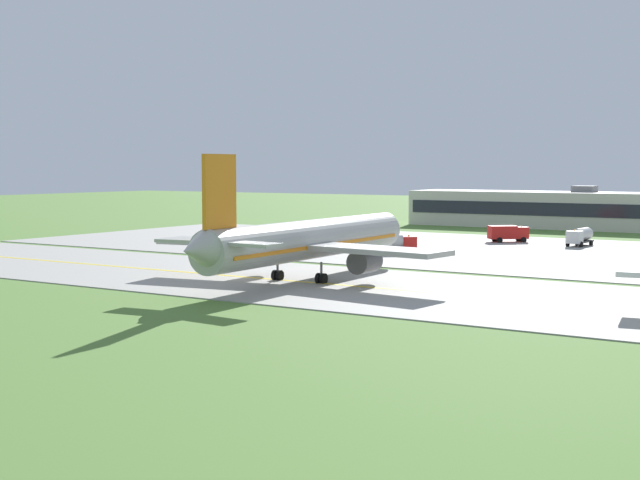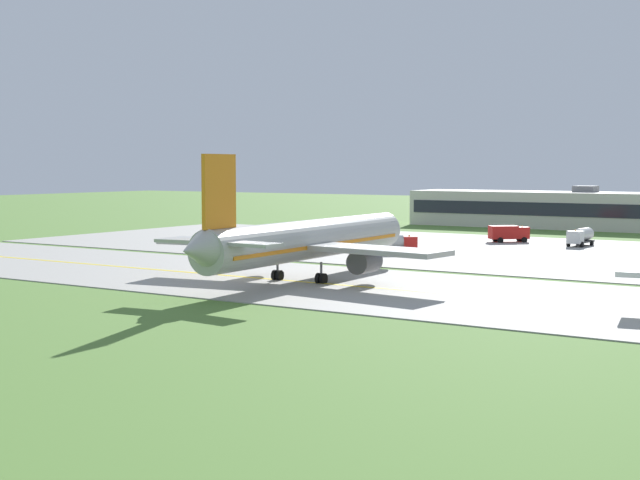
% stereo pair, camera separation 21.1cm
% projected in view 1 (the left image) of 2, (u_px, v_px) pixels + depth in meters
% --- Properties ---
extents(ground_plane, '(500.00, 500.00, 0.00)m').
position_uv_depth(ground_plane, '(249.00, 278.00, 93.11)').
color(ground_plane, '#517A33').
extents(taxiway_strip, '(240.00, 28.00, 0.10)m').
position_uv_depth(taxiway_strip, '(249.00, 278.00, 93.11)').
color(taxiway_strip, '#9E9B93').
rests_on(taxiway_strip, ground).
extents(apron_pad, '(140.00, 52.00, 0.10)m').
position_uv_depth(apron_pad, '(490.00, 251.00, 123.12)').
color(apron_pad, '#9E9B93').
rests_on(apron_pad, ground).
extents(taxiway_centreline, '(220.00, 0.60, 0.01)m').
position_uv_depth(taxiway_centreline, '(249.00, 277.00, 93.11)').
color(taxiway_centreline, yellow).
rests_on(taxiway_centreline, taxiway_strip).
extents(airplane_lead, '(32.51, 39.58, 12.70)m').
position_uv_depth(airplane_lead, '(307.00, 240.00, 90.73)').
color(airplane_lead, '#ADADA8').
rests_on(airplane_lead, ground).
extents(service_truck_baggage, '(2.70, 6.14, 2.65)m').
position_uv_depth(service_truck_baggage, '(580.00, 236.00, 130.03)').
color(service_truck_baggage, silver).
rests_on(service_truck_baggage, ground).
extents(service_truck_fuel, '(5.91, 5.43, 2.65)m').
position_uv_depth(service_truck_fuel, '(393.00, 243.00, 118.16)').
color(service_truck_fuel, red).
rests_on(service_truck_fuel, ground).
extents(service_truck_catering, '(5.85, 5.51, 2.60)m').
position_uv_depth(service_truck_catering, '(508.00, 233.00, 136.84)').
color(service_truck_catering, red).
rests_on(service_truck_catering, ground).
extents(terminal_building, '(47.60, 13.29, 8.04)m').
position_uv_depth(terminal_building, '(535.00, 209.00, 172.48)').
color(terminal_building, beige).
rests_on(terminal_building, ground).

